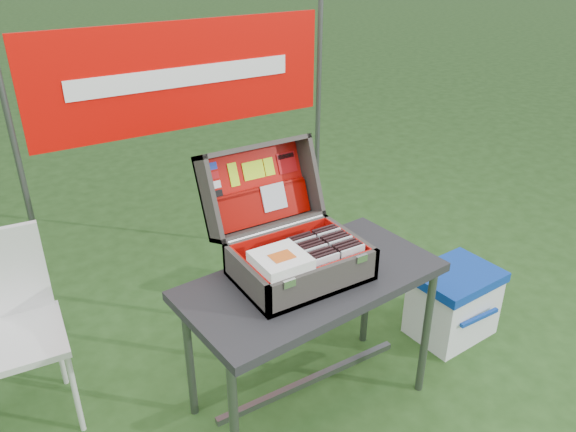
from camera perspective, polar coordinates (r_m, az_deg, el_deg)
ground at (r=2.78m, az=0.82°, el=-18.04°), size 80.00×80.00×0.00m
table at (r=2.54m, az=2.33°, el=-12.68°), size 1.14×0.64×0.68m
table_top at (r=2.35m, az=2.47°, el=-6.61°), size 1.14×0.64×0.04m
table_leg_fl at (r=2.24m, az=-5.51°, el=-20.17°), size 0.04×0.04×0.64m
table_leg_fr at (r=2.68m, az=13.82°, el=-11.66°), size 0.04×0.04×0.64m
table_leg_bl at (r=2.53m, az=-9.99°, el=-13.92°), size 0.04×0.04×0.64m
table_leg_br at (r=2.93m, az=7.99°, el=-7.42°), size 0.04×0.04×0.64m
table_brace at (r=2.69m, az=2.24°, el=-16.34°), size 0.94×0.03×0.03m
suitcase at (r=2.27m, az=0.47°, el=-0.58°), size 0.52×0.53×0.46m
suitcase_base_bottom at (r=2.33m, az=1.23°, el=-5.95°), size 0.52×0.37×0.02m
suitcase_base_wall_front at (r=2.18m, az=3.77°, el=-6.75°), size 0.52×0.02×0.14m
suitcase_base_wall_back at (r=2.43m, az=-0.99°, el=-2.86°), size 0.52×0.02×0.14m
suitcase_base_wall_left at (r=2.20m, az=-4.28°, el=-6.48°), size 0.02×0.37×0.14m
suitcase_base_wall_right at (r=2.43m, az=6.22°, el=-3.06°), size 0.02×0.37×0.14m
suitcase_liner_floor at (r=2.33m, az=1.24°, el=-5.68°), size 0.48×0.33×0.01m
suitcase_latch_left at (r=2.06m, az=0.14°, el=-6.87°), size 0.05×0.01×0.03m
suitcase_latch_right at (r=2.23m, az=7.50°, el=-4.31°), size 0.05×0.01×0.03m
suitcase_hinge at (r=2.41m, az=-1.13°, el=-1.32°), size 0.47×0.02×0.02m
suitcase_lid_back at (r=2.50m, az=-3.37°, el=2.96°), size 0.52×0.16×0.35m
suitcase_lid_rim_far at (r=2.44m, az=-3.59°, el=7.02°), size 0.52×0.14×0.07m
suitcase_lid_rim_near at (r=2.47m, az=-1.94°, el=-1.01°), size 0.52×0.14×0.07m
suitcase_lid_rim_left at (r=2.35m, az=-8.10°, el=1.66°), size 0.02×0.27×0.40m
suitcase_lid_rim_right at (r=2.56m, az=2.14°, el=4.17°), size 0.02×0.27×0.40m
suitcase_lid_liner at (r=2.49m, az=-3.23°, el=2.96°), size 0.48×0.13×0.31m
suitcase_liner_wall_front at (r=2.18m, az=3.57°, el=-6.37°), size 0.48×0.01×0.12m
suitcase_liner_wall_back at (r=2.42m, az=-0.84°, el=-2.78°), size 0.48×0.01×0.12m
suitcase_liner_wall_left at (r=2.20m, az=-3.98°, el=-6.17°), size 0.01×0.33×0.12m
suitcase_liner_wall_right at (r=2.42m, az=5.98°, el=-2.93°), size 0.01×0.33×0.12m
suitcase_lid_pocket at (r=2.48m, az=-2.64°, el=1.03°), size 0.46×0.08×0.15m
suitcase_pocket_edge at (r=2.47m, az=-2.92°, el=2.71°), size 0.45×0.03×0.03m
suitcase_pocket_cd at (r=2.48m, az=-1.46°, el=1.94°), size 0.12×0.05×0.11m
lid_sticker_cc_a at (r=2.40m, az=-7.81°, el=5.02°), size 0.05×0.01×0.03m
lid_sticker_cc_b at (r=2.40m, az=-7.61°, el=4.09°), size 0.05×0.01×0.03m
lid_sticker_cc_c at (r=2.40m, az=-7.41°, el=3.16°), size 0.05×0.01×0.03m
lid_sticker_cc_d at (r=2.40m, az=-7.21°, el=2.23°), size 0.05×0.01×0.03m
lid_card_neon_tall at (r=2.44m, az=-5.55°, el=4.21°), size 0.04×0.04×0.10m
lid_card_neon_main at (r=2.48m, az=-3.52°, el=4.67°), size 0.10×0.03×0.07m
lid_card_neon_small at (r=2.51m, az=-1.93°, el=5.04°), size 0.05×0.03×0.07m
lid_sticker_band at (r=2.56m, az=-0.12°, el=5.44°), size 0.09×0.04×0.09m
lid_sticker_band_bar at (r=2.55m, az=-0.25°, el=6.10°), size 0.08×0.01×0.02m
cd_left_0 at (r=2.21m, az=3.95°, el=-5.59°), size 0.12×0.01×0.13m
cd_left_1 at (r=2.22m, az=3.65°, el=-5.35°), size 0.12×0.01×0.13m
cd_left_2 at (r=2.24m, az=3.35°, el=-5.11°), size 0.12×0.01×0.13m
cd_left_3 at (r=2.25m, az=3.05°, el=-4.88°), size 0.12×0.01×0.13m
cd_left_4 at (r=2.26m, az=2.76°, el=-4.65°), size 0.12×0.01×0.13m
cd_left_5 at (r=2.28m, az=2.47°, el=-4.42°), size 0.12×0.01×0.13m
cd_left_6 at (r=2.29m, az=2.18°, el=-4.20°), size 0.12×0.01×0.13m
cd_left_7 at (r=2.31m, az=1.90°, el=-3.97°), size 0.12×0.01×0.13m
cd_left_8 at (r=2.32m, az=1.62°, el=-3.75°), size 0.12×0.01×0.13m
cd_left_9 at (r=2.34m, az=1.35°, el=-3.54°), size 0.12×0.01×0.13m
cd_left_10 at (r=2.35m, az=1.08°, el=-3.32°), size 0.12×0.01×0.13m
cd_right_0 at (r=2.27m, az=6.54°, el=-4.67°), size 0.12×0.01×0.13m
cd_right_1 at (r=2.29m, az=6.23°, el=-4.45°), size 0.12×0.01×0.13m
cd_right_2 at (r=2.30m, az=5.92°, el=-4.22°), size 0.12×0.01×0.13m
cd_right_3 at (r=2.31m, az=5.62°, el=-4.00°), size 0.12×0.01×0.13m
cd_right_4 at (r=2.33m, az=5.32°, el=-3.79°), size 0.12×0.01×0.13m
cd_right_5 at (r=2.34m, az=5.02°, el=-3.57°), size 0.12×0.01×0.13m
cd_right_6 at (r=2.36m, az=4.73°, el=-3.36°), size 0.12×0.01×0.13m
cd_right_7 at (r=2.37m, az=4.44°, el=-3.15°), size 0.12×0.01×0.13m
cd_right_8 at (r=2.39m, az=4.15°, el=-2.94°), size 0.12×0.01×0.13m
cd_right_9 at (r=2.40m, az=3.87°, el=-2.73°), size 0.12×0.01×0.13m
cd_right_10 at (r=2.41m, az=3.59°, el=-2.53°), size 0.12×0.01×0.13m
songbook_0 at (r=2.15m, az=-0.75°, el=-4.88°), size 0.20×0.20×0.00m
songbook_1 at (r=2.15m, az=-0.75°, el=-4.77°), size 0.20×0.20×0.00m
songbook_2 at (r=2.15m, az=-0.75°, el=-4.65°), size 0.20×0.20×0.00m
songbook_3 at (r=2.15m, az=-0.75°, el=-4.54°), size 0.20×0.20×0.00m
songbook_4 at (r=2.14m, az=-0.75°, el=-4.43°), size 0.20×0.20×0.00m
songbook_5 at (r=2.14m, az=-0.76°, el=-4.31°), size 0.20×0.20×0.00m
songbook_6 at (r=2.14m, az=-0.76°, el=-4.20°), size 0.20×0.20×0.00m
songbook_7 at (r=2.14m, az=-0.76°, el=-4.08°), size 0.20×0.20×0.00m
songbook_graphic at (r=2.13m, az=-0.62°, el=-4.11°), size 0.09×0.07×0.00m
cooler at (r=3.16m, az=16.42°, el=-8.45°), size 0.46×0.36×0.39m
cooler_body at (r=3.17m, az=16.36°, el=-8.83°), size 0.44×0.34×0.33m
cooler_lid at (r=3.07m, az=16.82°, el=-5.90°), size 0.46×0.36×0.05m
cooler_handle at (r=3.06m, az=18.87°, el=-9.74°), size 0.26×0.02×0.02m
chair at (r=2.64m, az=-26.02°, el=-11.49°), size 0.43×0.47×0.88m
chair_seat at (r=2.64m, az=-26.06°, el=-11.32°), size 0.43×0.43×0.03m
chair_leg_fr at (r=2.65m, az=-20.83°, el=-16.29°), size 0.02×0.02×0.45m
chair_leg_br at (r=2.91m, az=-22.33°, el=-12.15°), size 0.02×0.02×0.45m
chair_upright_right at (r=2.69m, az=-24.00°, el=-4.65°), size 0.02×0.02×0.42m
cardboard_box at (r=3.30m, az=4.71°, el=-5.97°), size 0.35×0.17×0.36m
banner_post_left at (r=2.98m, az=-25.13°, el=2.31°), size 0.03×0.03×1.70m
banner_post_right at (r=3.53m, az=3.02°, el=8.51°), size 0.03×0.03×1.70m
banner at (r=3.02m, az=-10.51°, el=13.79°), size 1.60×0.02×0.55m
banner_text at (r=3.01m, az=-10.42°, el=13.75°), size 1.20×0.00×0.10m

